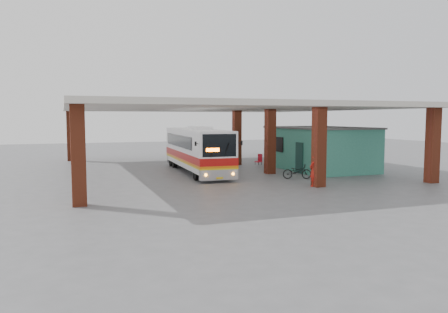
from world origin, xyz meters
TOP-DOWN VIEW (x-y plane):
  - ground at (0.00, 0.00)m, footprint 90.00×90.00m
  - brick_columns at (1.43, 5.00)m, footprint 20.10×21.60m
  - canopy_roof at (0.50, 6.50)m, footprint 21.00×23.00m
  - shop_building at (7.49, 4.00)m, footprint 5.20×8.20m
  - coach_bus at (-1.44, 5.37)m, footprint 2.83×11.06m
  - motorcycle at (3.42, 0.06)m, footprint 1.88×1.19m
  - pedestrian at (2.80, -2.89)m, footprint 0.70×0.54m
  - red_chair at (4.69, 8.34)m, footprint 0.59×0.59m

SIDE VIEW (x-z plane):
  - ground at x=0.00m, z-range 0.00..0.00m
  - red_chair at x=4.69m, z-range -0.03..0.84m
  - motorcycle at x=3.42m, z-range 0.00..0.93m
  - pedestrian at x=2.80m, z-range 0.00..1.73m
  - shop_building at x=7.49m, z-range 0.01..3.12m
  - coach_bus at x=-1.44m, z-range -0.01..3.18m
  - brick_columns at x=1.43m, z-range 0.00..4.35m
  - canopy_roof at x=0.50m, z-range 4.35..4.65m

